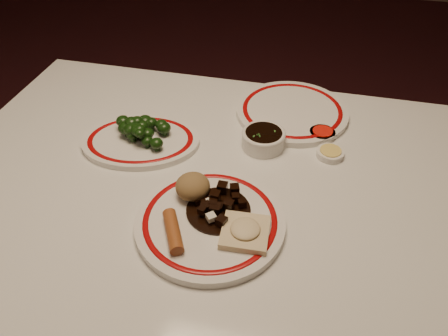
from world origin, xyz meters
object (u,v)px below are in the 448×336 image
Objects in this scene: main_plate at (210,222)px; soy_bowl at (263,139)px; fried_wonton at (245,231)px; stirfry_heap at (218,206)px; broccoli_plate at (141,141)px; rice_mound at (193,186)px; spring_roll at (173,231)px; dining_table at (199,208)px; broccoli_pile at (140,128)px.

soy_bowl reaches higher than main_plate.
stirfry_heap reaches higher than fried_wonton.
stirfry_heap is 0.40× the size of broccoli_plate.
rice_mound is 0.11m from spring_roll.
spring_roll is 0.75× the size of stirfry_heap.
spring_roll is at bearing -88.54° from dining_table.
main_plate is 0.08m from spring_roll.
broccoli_pile is at bearing 149.29° from dining_table.
soy_bowl reaches higher than dining_table.
spring_roll is 0.33m from broccoli_plate.
soy_bowl is at bearing 51.54° from dining_table.
stirfry_heap is 0.31m from broccoli_pile.
rice_mound reaches higher than main_plate.
rice_mound reaches higher than soy_bowl.
rice_mound is at bearing -42.97° from broccoli_pile.
main_plate is 1.15× the size of broccoli_plate.
main_plate is at bearing 18.09° from spring_roll.
fried_wonton is 0.30m from soy_bowl.
rice_mound is 0.69× the size of soy_bowl.
fried_wonton is at bearing -38.86° from stirfry_heap.
broccoli_pile is at bearing 137.03° from rice_mound.
broccoli_plate is at bearing 95.24° from spring_roll.
broccoli_plate is at bearing 141.97° from fried_wonton.
dining_table is 9.20× the size of stirfry_heap.
stirfry_heap reaches higher than soy_bowl.
dining_table is 12.79× the size of fried_wonton.
spring_roll is (-0.06, -0.06, 0.02)m from main_plate.
main_plate is at bearing -63.75° from dining_table.
stirfry_heap is at bearing 141.14° from fried_wonton.
main_plate is (0.06, -0.12, 0.10)m from dining_table.
broccoli_pile reaches higher than broccoli_plate.
broccoli_pile reaches higher than fried_wonton.
stirfry_heap is 0.92× the size of broccoli_pile.
fried_wonton reaches higher than main_plate.
spring_roll is at bearing -134.51° from main_plate.
broccoli_pile is (-0.31, 0.25, 0.01)m from fried_wonton.
fried_wonton is at bearing -17.36° from main_plate.
soy_bowl is (0.05, 0.25, -0.01)m from stirfry_heap.
fried_wonton is (0.07, -0.02, 0.02)m from main_plate.
spring_roll reaches higher than main_plate.
main_plate is 2.88× the size of stirfry_heap.
soy_bowl is (0.29, 0.05, -0.02)m from broccoli_pile.
fried_wonton reaches higher than broccoli_plate.
main_plate is at bearing -44.11° from broccoli_pile.
fried_wonton is at bearing -39.01° from broccoli_pile.
dining_table is 0.22m from spring_roll.
main_plate is at bearing -106.47° from stirfry_heap.
fried_wonton is 0.39m from broccoli_plate.
dining_table is at bearing -28.47° from broccoli_plate.
fried_wonton is at bearing -38.03° from broccoli_plate.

